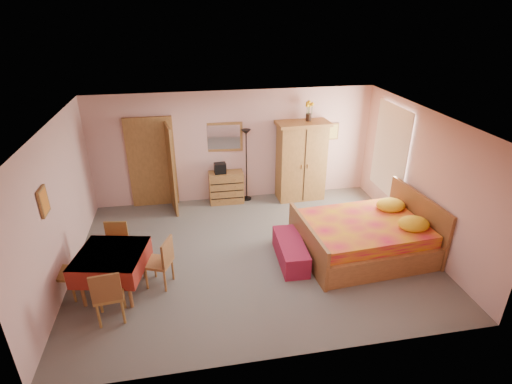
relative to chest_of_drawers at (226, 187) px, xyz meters
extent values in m
plane|color=slate|center=(0.25, -2.28, -0.38)|extent=(6.50, 6.50, 0.00)
plane|color=brown|center=(0.25, -2.28, 2.22)|extent=(6.50, 6.50, 0.00)
cube|color=#D09F97|center=(0.25, 0.22, 0.92)|extent=(6.50, 0.10, 2.60)
cube|color=#D09F97|center=(0.25, -4.78, 0.92)|extent=(6.50, 0.10, 2.60)
cube|color=#D09F97|center=(-3.00, -2.28, 0.92)|extent=(0.10, 5.00, 2.60)
cube|color=#D09F97|center=(3.50, -2.28, 0.92)|extent=(0.10, 5.00, 2.60)
cube|color=#9E6B35|center=(-1.65, 0.19, 0.65)|extent=(1.06, 0.12, 2.15)
cube|color=white|center=(3.46, -1.08, 1.07)|extent=(0.08, 1.40, 1.95)
cube|color=orange|center=(-2.97, -2.88, 1.32)|extent=(0.04, 0.32, 0.42)
cube|color=#D8BF59|center=(2.60, 0.19, 1.17)|extent=(0.30, 0.04, 0.40)
cube|color=olive|center=(0.00, 0.00, 0.00)|extent=(0.80, 0.41, 0.75)
cube|color=white|center=(0.00, 0.21, 1.17)|extent=(0.87, 0.10, 0.68)
cube|color=black|center=(-0.13, -0.01, 0.50)|extent=(0.28, 0.21, 0.25)
cube|color=black|center=(0.49, 0.05, 0.50)|extent=(0.28, 0.28, 1.74)
cube|color=#9F6E36|center=(1.78, -0.08, 0.57)|extent=(1.23, 0.67, 1.89)
cube|color=yellow|center=(1.92, -0.02, 1.75)|extent=(0.20, 0.20, 0.46)
cube|color=red|center=(2.28, -2.61, 0.17)|extent=(2.47, 2.01, 1.09)
cube|color=maroon|center=(0.88, -2.62, -0.17)|extent=(0.49, 1.23, 0.41)
cube|color=maroon|center=(-2.17, -2.95, 0.00)|extent=(1.22, 1.22, 0.75)
cube|color=#A67538|center=(-2.14, -3.58, 0.08)|extent=(0.46, 0.46, 0.92)
cube|color=#A26636|center=(-2.21, -2.32, 0.06)|extent=(0.45, 0.45, 0.87)
cube|color=#A27136|center=(-2.90, -2.91, 0.06)|extent=(0.48, 0.48, 0.88)
cube|color=#AD713A|center=(-1.46, -2.89, 0.07)|extent=(0.52, 0.52, 0.89)
camera|label=1|loc=(-0.85, -8.55, 3.94)|focal=28.00mm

